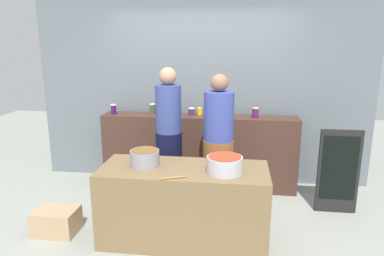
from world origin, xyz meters
The scene contains 19 objects.
ground centered at (0.00, 0.00, 0.00)m, with size 12.00×12.00×0.00m, color gray.
storefront_wall centered at (0.00, 1.45, 1.50)m, with size 4.80×0.12×3.00m, color slate.
display_shelf centered at (0.00, 1.10, 0.52)m, with size 2.70×0.36×1.04m, color #442B22.
prep_table centered at (0.00, -0.30, 0.40)m, with size 1.70×0.70×0.79m, color brown.
preserve_jar_0 centered at (-1.20, 1.06, 1.11)m, with size 0.08×0.08×0.14m.
preserve_jar_1 centered at (-0.67, 1.16, 1.11)m, with size 0.08×0.08×0.14m.
preserve_jar_2 centered at (-0.53, 1.07, 1.10)m, with size 0.08×0.08×0.12m.
preserve_jar_3 centered at (-0.32, 1.05, 1.11)m, with size 0.07×0.07×0.13m.
preserve_jar_4 centered at (-0.11, 1.14, 1.09)m, with size 0.09×0.09×0.10m.
preserve_jar_5 centered at (0.00, 1.17, 1.09)m, with size 0.07×0.07×0.10m.
preserve_jar_6 centered at (0.16, 1.17, 1.09)m, with size 0.08×0.08×0.11m.
preserve_jar_7 centered at (0.76, 1.08, 1.11)m, with size 0.09×0.09×0.14m.
cooking_pot_left centered at (-0.40, -0.29, 0.88)m, with size 0.30×0.30×0.17m.
cooking_pot_center centered at (0.41, -0.38, 0.88)m, with size 0.35×0.35×0.17m.
wooden_spoon centered at (-0.05, -0.59, 0.80)m, with size 0.02×0.02×0.25m, color #9E703D.
cook_with_tongs centered at (-0.31, 0.51, 0.80)m, with size 0.33×0.33×1.74m.
cook_in_cap centered at (0.31, 0.33, 0.76)m, with size 0.36×0.36×1.69m.
bread_crate centered at (-1.40, -0.36, 0.14)m, with size 0.45×0.33×0.27m, color tan.
chalkboard_sign centered at (1.74, 0.54, 0.52)m, with size 0.48×0.05×1.04m.
Camera 1 is at (0.51, -3.61, 2.05)m, focal length 32.99 mm.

